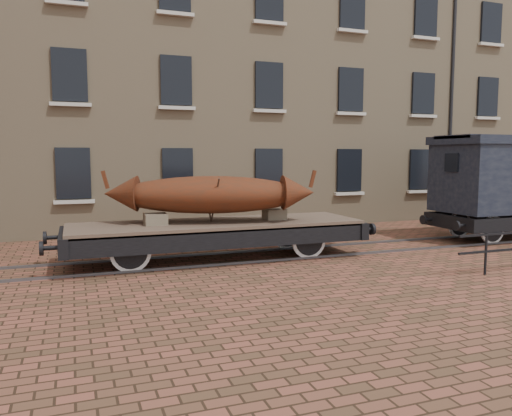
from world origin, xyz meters
name	(u,v)px	position (x,y,z in m)	size (l,w,h in m)	color
ground	(300,253)	(0.00, 0.00, 0.00)	(90.00, 90.00, 0.00)	#4C3321
warehouse_cream	(269,67)	(3.00, 9.99, 7.00)	(40.00, 10.19, 14.00)	tan
rail_track	(300,252)	(0.00, 0.00, 0.03)	(30.00, 1.52, 0.06)	#59595E
flatcar_wagon	(218,230)	(-2.43, 0.00, 0.82)	(8.68, 2.36, 1.31)	brown
iron_boat	(211,194)	(-2.61, 0.00, 1.76)	(5.58, 2.76, 1.39)	#5A210E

